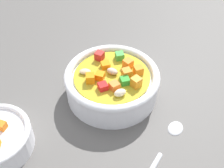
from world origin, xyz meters
TOP-DOWN VIEW (x-y plane):
  - ground_plane at (0.00, 0.00)cm, footprint 140.00×140.00cm
  - soup_bowl_main at (-0.01, 0.00)cm, footprint 17.74×17.74cm
  - spoon at (-9.31, 12.71)cm, footprint 9.72×18.04cm

SIDE VIEW (x-z plane):
  - ground_plane at x=0.00cm, z-range -2.00..0.00cm
  - spoon at x=-9.31cm, z-range 0.00..0.85cm
  - soup_bowl_main at x=-0.01cm, z-range -0.29..6.44cm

